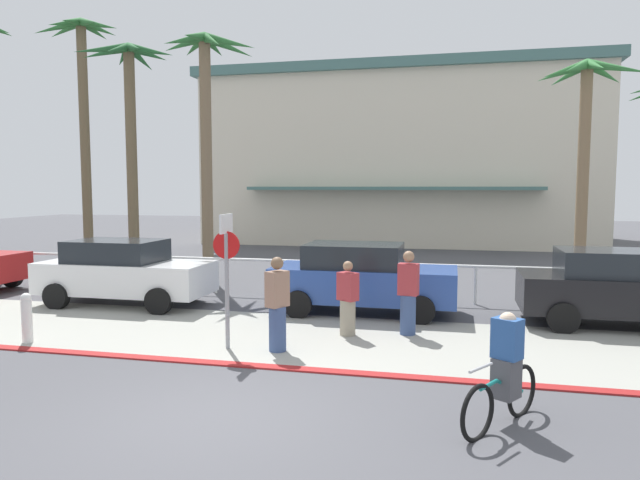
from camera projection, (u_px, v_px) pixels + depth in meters
name	position (u px, v px, depth m)	size (l,w,h in m)	color
ground_plane	(348.00, 289.00, 17.41)	(80.00, 80.00, 0.00)	#4C4C51
sidewalk_strip	(298.00, 337.00, 11.78)	(44.00, 4.00, 0.02)	#9E9E93
curb_paint	(267.00, 367.00, 9.84)	(44.00, 0.24, 0.03)	maroon
building_backdrop	(402.00, 159.00, 34.33)	(21.12, 13.16, 9.36)	beige
rail_fence	(339.00, 268.00, 15.88)	(21.85, 0.08, 1.04)	white
stop_sign_bike_lane	(227.00, 261.00, 10.81)	(0.52, 0.56, 2.56)	gray
bollard_0	(27.00, 317.00, 11.33)	(0.20, 0.20, 1.00)	white
palm_tree_1	(82.00, 81.00, 21.75)	(3.41, 3.19, 9.34)	brown
palm_tree_2	(129.00, 102.00, 19.52)	(3.41, 2.96, 7.87)	brown
palm_tree_3	(206.00, 97.00, 18.40)	(3.12, 2.90, 7.92)	#756047
palm_tree_4	(585.00, 111.00, 18.04)	(3.31, 3.22, 7.01)	#846B4C
car_white_1	(124.00, 272.00, 15.03)	(4.40, 2.02, 1.69)	white
car_blue_2	(362.00, 278.00, 14.03)	(4.40, 2.02, 1.69)	#284793
car_black_3	(623.00, 288.00, 12.62)	(4.40, 2.02, 1.69)	black
cyclist_teal_0	(504.00, 372.00, 7.41)	(1.05, 1.55, 1.50)	black
pedestrian_0	(277.00, 308.00, 10.70)	(0.44, 0.48, 1.78)	#384C7A
pedestrian_1	(348.00, 302.00, 11.86)	(0.48, 0.44, 1.56)	gray
pedestrian_2	(408.00, 296.00, 11.91)	(0.44, 0.37, 1.76)	#384C7A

